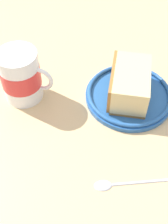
% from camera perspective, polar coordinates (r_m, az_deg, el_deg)
% --- Properties ---
extents(ground_plane, '(1.10, 1.10, 0.02)m').
position_cam_1_polar(ground_plane, '(0.60, 5.57, -1.84)').
color(ground_plane, tan).
extents(small_plate, '(0.18, 0.18, 0.02)m').
position_cam_1_polar(small_plate, '(0.62, 8.54, 3.18)').
color(small_plate, '#26599E').
rests_on(small_plate, ground_plane).
extents(cake_slice, '(0.14, 0.11, 0.06)m').
position_cam_1_polar(cake_slice, '(0.60, 8.64, 5.32)').
color(cake_slice, '#9E662D').
rests_on(cake_slice, small_plate).
extents(tea_mug, '(0.08, 0.10, 0.11)m').
position_cam_1_polar(tea_mug, '(0.60, -11.87, 6.80)').
color(tea_mug, white).
rests_on(tea_mug, ground_plane).
extents(teaspoon, '(0.08, 0.12, 0.01)m').
position_cam_1_polar(teaspoon, '(0.51, 6.47, -13.36)').
color(teaspoon, silver).
rests_on(teaspoon, ground_plane).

